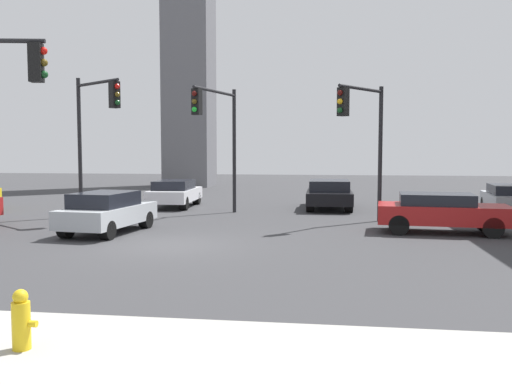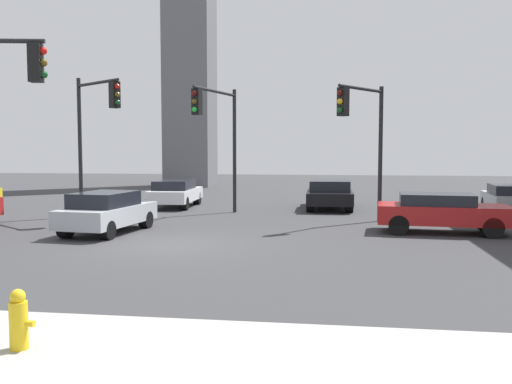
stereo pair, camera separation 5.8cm
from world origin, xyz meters
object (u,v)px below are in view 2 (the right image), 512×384
Objects in this scene: car_3 at (508,198)px; traffic_light_2 at (217,123)px; car_0 at (107,211)px; car_6 at (175,193)px; fire_hydrant at (19,320)px; traffic_light_3 at (96,119)px; car_5 at (441,212)px; car_4 at (330,193)px; traffic_light_1 at (363,125)px.

traffic_light_2 is at bearing 106.46° from car_3.
traffic_light_2 is 1.32× the size of car_0.
car_3 is 15.13m from car_6.
car_0 reaches higher than fire_hydrant.
traffic_light_3 reaches higher than car_6.
car_6 is at bearing 153.63° from car_5.
traffic_light_2 reaches higher than car_3.
car_6 is (-7.47, -0.31, -0.02)m from car_4.
fire_hydrant is 0.20× the size of car_6.
car_3 is 1.01× the size of car_6.
car_4 is at bearing -89.56° from car_6.
car_4 is at bearing 85.14° from car_3.
car_4 is 1.13× the size of car_6.
car_0 is 0.88× the size of car_4.
fire_hydrant is 19.62m from car_6.
car_5 is (3.77, -7.19, -0.00)m from car_4.
traffic_light_2 is at bearing 55.18° from traffic_light_3.
car_4 reaches higher than car_3.
traffic_light_3 reaches higher than traffic_light_2.
car_3 is at bearing 48.89° from traffic_light_3.
traffic_light_2 is 6.52m from car_0.
traffic_light_1 is 1.25× the size of car_3.
traffic_light_2 reaches higher than car_4.
fire_hydrant is (0.69, -15.85, -3.35)m from traffic_light_2.
car_4 is at bearing -132.64° from traffic_light_1.
car_3 is 0.95× the size of car_5.
traffic_light_2 reaches higher than traffic_light_1.
fire_hydrant is at bearing 153.22° from car_3.
traffic_light_3 is 1.30× the size of car_5.
traffic_light_1 reaches higher than car_4.
traffic_light_2 is 0.95× the size of traffic_light_3.
traffic_light_2 reaches higher than fire_hydrant.
traffic_light_3 is 1.39× the size of car_0.
traffic_light_1 is at bearing -168.10° from car_4.
car_6 is (-11.25, 6.89, -0.02)m from car_5.
fire_hydrant is 0.18× the size of car_5.
car_5 is at bearing -75.32° from car_0.
car_3 is at bearing 115.12° from traffic_light_2.
traffic_light_3 is at bearing -55.67° from traffic_light_1.
fire_hydrant is at bearing -34.08° from traffic_light_3.
traffic_light_1 is 0.96× the size of traffic_light_2.
traffic_light_1 is 10.42m from traffic_light_3.
car_0 is at bearing 121.76° from car_3.
fire_hydrant is at bearing -116.70° from car_5.
car_0 reaches higher than car_5.
traffic_light_2 is at bearing 92.49° from fire_hydrant.
car_0 is 0.94× the size of car_5.
traffic_light_3 is 6.30m from car_6.
car_4 is at bearing -33.32° from car_0.
car_6 is at bearing -126.06° from traffic_light_2.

